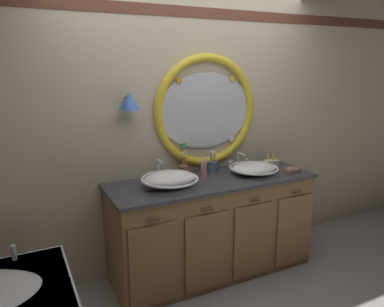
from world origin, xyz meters
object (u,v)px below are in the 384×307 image
object	(u,v)px
sink_basin_left	(170,179)
folded_hand_towel	(292,170)
toothbrush_holder_right	(213,166)
toothbrush_holder_left	(184,169)
toiletry_basket	(270,162)
soap_dispenser	(204,169)
sink_basin_right	(254,168)

from	to	relation	value
sink_basin_left	folded_hand_towel	size ratio (longest dim) A/B	3.34
toothbrush_holder_right	sink_basin_left	bearing A→B (deg)	-159.00
toothbrush_holder_left	toothbrush_holder_right	xyz separation A→B (m)	(0.28, -0.06, 0.01)
sink_basin_left	toiletry_basket	xyz separation A→B (m)	(1.16, 0.16, -0.03)
toothbrush_holder_right	toothbrush_holder_left	bearing A→B (deg)	168.65
toothbrush_holder_left	folded_hand_towel	world-z (taller)	toothbrush_holder_left
toothbrush_holder_left	soap_dispenser	world-z (taller)	toothbrush_holder_left
folded_hand_towel	toiletry_basket	xyz separation A→B (m)	(-0.04, 0.27, 0.02)
toothbrush_holder_left	toothbrush_holder_right	bearing A→B (deg)	-11.35
sink_basin_right	toiletry_basket	world-z (taller)	toiletry_basket
sink_basin_right	toothbrush_holder_left	distance (m)	0.65
soap_dispenser	toiletry_basket	bearing A→B (deg)	5.20
sink_basin_left	soap_dispenser	distance (m)	0.37
folded_hand_towel	soap_dispenser	bearing A→B (deg)	166.49
folded_hand_towel	sink_basin_left	bearing A→B (deg)	174.56
sink_basin_left	toothbrush_holder_left	size ratio (longest dim) A/B	2.13
sink_basin_left	sink_basin_right	bearing A→B (deg)	-0.00
sink_basin_left	toothbrush_holder_left	bearing A→B (deg)	46.16
folded_hand_towel	toothbrush_holder_left	bearing A→B (deg)	158.83
toothbrush_holder_right	toiletry_basket	distance (m)	0.64
toothbrush_holder_right	sink_basin_right	bearing A→B (deg)	-31.58
toothbrush_holder_right	toiletry_basket	xyz separation A→B (m)	(0.64, -0.04, -0.03)
sink_basin_left	folded_hand_towel	world-z (taller)	sink_basin_left
soap_dispenser	folded_hand_towel	size ratio (longest dim) A/B	1.25
folded_hand_towel	toothbrush_holder_right	bearing A→B (deg)	155.15
sink_basin_left	sink_basin_right	size ratio (longest dim) A/B	1.05
sink_basin_left	toothbrush_holder_right	bearing A→B (deg)	21.00
sink_basin_left	sink_basin_right	world-z (taller)	sink_basin_left
sink_basin_left	soap_dispenser	size ratio (longest dim) A/B	2.67
toiletry_basket	sink_basin_left	bearing A→B (deg)	-172.21
sink_basin_left	soap_dispenser	xyz separation A→B (m)	(0.36, 0.09, 0.01)
toothbrush_holder_right	folded_hand_towel	world-z (taller)	toothbrush_holder_right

